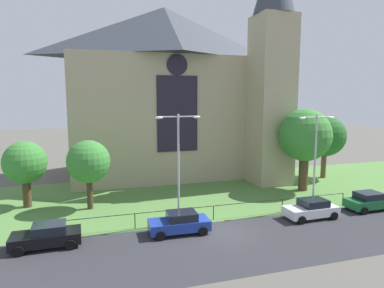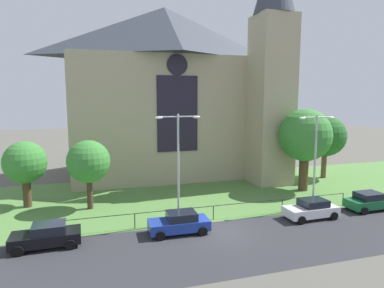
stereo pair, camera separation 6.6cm
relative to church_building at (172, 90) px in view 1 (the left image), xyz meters
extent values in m
plane|color=#56544C|center=(-0.90, -9.03, -10.27)|extent=(160.00, 160.00, 0.00)
cube|color=#2D2D33|center=(-0.90, -21.03, -10.27)|extent=(120.00, 8.00, 0.01)
cube|color=#517F3D|center=(-0.90, -11.03, -10.27)|extent=(120.00, 20.00, 0.01)
cube|color=tan|center=(-0.77, 0.63, -3.27)|extent=(22.00, 12.00, 14.00)
pyramid|color=#383D47|center=(-0.77, 0.63, 6.73)|extent=(22.00, 12.00, 6.00)
cube|color=black|center=(-0.77, -5.42, -2.57)|extent=(4.40, 0.16, 8.00)
cylinder|color=black|center=(-0.77, -5.42, 2.53)|extent=(2.20, 0.15, 2.20)
cube|color=tan|center=(9.23, -7.37, -1.27)|extent=(4.00, 4.00, 18.00)
cylinder|color=black|center=(-0.77, -16.53, -9.17)|extent=(24.24, 0.05, 0.05)
cylinder|color=black|center=(-12.89, -16.53, -9.72)|extent=(0.07, 0.07, 1.10)
cylinder|color=black|center=(-6.83, -16.53, -9.72)|extent=(0.06, 0.07, 1.10)
cylinder|color=black|center=(-0.77, -16.53, -9.72)|extent=(0.07, 0.07, 1.10)
cylinder|color=black|center=(5.29, -16.53, -9.72)|extent=(0.06, 0.07, 1.10)
cylinder|color=black|center=(11.35, -16.53, -9.72)|extent=(0.07, 0.07, 1.10)
cylinder|color=brown|center=(16.61, -7.14, -8.68)|extent=(0.60, 0.60, 3.19)
sphere|color=#235B23|center=(16.61, -7.14, -5.30)|extent=(4.75, 4.75, 4.75)
cylinder|color=#4C3823|center=(-15.13, -8.94, -8.99)|extent=(0.69, 0.69, 2.57)
sphere|color=#387F33|center=(-15.13, -8.94, -6.34)|extent=(3.63, 3.63, 3.63)
cylinder|color=#4C3823|center=(10.99, -11.20, -8.42)|extent=(0.93, 0.93, 3.70)
sphere|color=#387F33|center=(10.99, -11.20, -4.60)|extent=(5.26, 5.26, 5.26)
cylinder|color=#423021|center=(-9.92, -11.00, -8.90)|extent=(0.48, 0.48, 2.75)
sphere|color=#387F33|center=(-9.92, -11.00, -6.17)|extent=(3.60, 3.60, 3.60)
cylinder|color=#B2B2B7|center=(-3.58, -16.63, -6.15)|extent=(0.16, 0.16, 8.25)
cylinder|color=#B2B2B7|center=(-4.28, -16.63, -2.22)|extent=(1.40, 0.10, 0.10)
cylinder|color=#B2B2B7|center=(-2.88, -16.63, -2.22)|extent=(1.40, 0.10, 0.10)
ellipsoid|color=white|center=(-4.98, -16.63, -2.27)|extent=(0.57, 0.26, 0.20)
ellipsoid|color=white|center=(-2.18, -16.63, -2.27)|extent=(0.57, 0.26, 0.20)
cylinder|color=#B2B2B7|center=(8.19, -16.63, -6.27)|extent=(0.16, 0.16, 8.01)
cylinder|color=#B2B2B7|center=(7.49, -16.63, -2.46)|extent=(1.40, 0.10, 0.10)
cylinder|color=#B2B2B7|center=(8.89, -16.63, -2.46)|extent=(1.40, 0.10, 0.10)
ellipsoid|color=white|center=(6.79, -16.63, -2.51)|extent=(0.57, 0.26, 0.20)
ellipsoid|color=white|center=(9.59, -16.63, -2.51)|extent=(0.57, 0.26, 0.20)
cube|color=black|center=(-12.60, -18.02, -9.66)|extent=(4.24, 1.89, 0.70)
cube|color=black|center=(-12.40, -18.01, -9.04)|extent=(2.04, 1.64, 0.55)
cylinder|color=black|center=(-14.05, -18.95, -9.95)|extent=(0.64, 0.23, 0.64)
cylinder|color=black|center=(-14.09, -17.15, -9.95)|extent=(0.64, 0.23, 0.64)
cylinder|color=black|center=(-11.11, -18.88, -9.95)|extent=(0.64, 0.23, 0.64)
cylinder|color=black|center=(-11.15, -17.08, -9.95)|extent=(0.64, 0.23, 0.64)
cube|color=#1E3899|center=(-3.99, -18.28, -9.66)|extent=(4.24, 1.90, 0.70)
cube|color=black|center=(-3.79, -18.29, -9.04)|extent=(2.04, 1.65, 0.55)
cylinder|color=black|center=(-5.48, -19.15, -9.95)|extent=(0.64, 0.23, 0.64)
cylinder|color=black|center=(-5.44, -17.35, -9.95)|extent=(0.64, 0.23, 0.64)
cylinder|color=black|center=(-2.54, -19.22, -9.95)|extent=(0.64, 0.23, 0.64)
cylinder|color=black|center=(-2.50, -17.42, -9.95)|extent=(0.64, 0.23, 0.64)
cube|color=silver|center=(6.66, -18.43, -9.66)|extent=(4.24, 1.89, 0.70)
cube|color=black|center=(6.86, -18.43, -9.04)|extent=(2.03, 1.64, 0.55)
cylinder|color=black|center=(5.20, -19.36, -9.95)|extent=(0.64, 0.23, 0.64)
cylinder|color=black|center=(5.17, -17.56, -9.95)|extent=(0.64, 0.23, 0.64)
cylinder|color=black|center=(8.14, -19.30, -9.95)|extent=(0.64, 0.23, 0.64)
cylinder|color=black|center=(8.11, -17.50, -9.95)|extent=(0.64, 0.23, 0.64)
cube|color=#196033|center=(12.77, -18.11, -9.66)|extent=(4.21, 1.83, 0.70)
cube|color=black|center=(12.57, -18.11, -9.04)|extent=(2.01, 1.61, 0.55)
cylinder|color=black|center=(14.24, -17.20, -9.95)|extent=(0.64, 0.22, 0.64)
cylinder|color=black|center=(11.30, -17.22, -9.95)|extent=(0.64, 0.22, 0.64)
cylinder|color=black|center=(11.31, -19.02, -9.95)|extent=(0.64, 0.22, 0.64)
camera|label=1|loc=(-9.66, -40.10, -0.88)|focal=31.53mm
camera|label=2|loc=(-9.59, -40.12, -0.88)|focal=31.53mm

